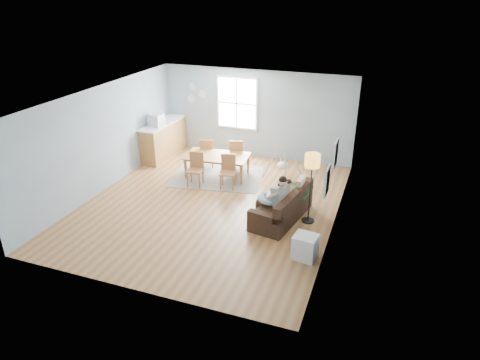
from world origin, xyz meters
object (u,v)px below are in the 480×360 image
at_px(chair_sw, 196,167).
at_px(chair_nw, 207,151).
at_px(toddler, 285,191).
at_px(chair_ne, 237,153).
at_px(chair_se, 228,169).
at_px(monitor, 156,120).
at_px(floor_lamp, 312,166).
at_px(dining_table, 217,166).
at_px(storage_cube, 305,247).
at_px(father, 274,197).
at_px(counter, 164,139).
at_px(baby_swing, 283,165).
at_px(sofa, 283,209).

height_order(chair_sw, chair_nw, chair_sw).
bearing_deg(chair_nw, chair_sw, -80.27).
bearing_deg(toddler, chair_ne, 132.41).
bearing_deg(chair_se, monitor, 158.49).
height_order(floor_lamp, chair_se, floor_lamp).
relative_size(toddler, chair_nw, 0.85).
bearing_deg(floor_lamp, toddler, 170.22).
bearing_deg(dining_table, floor_lamp, -34.59).
height_order(floor_lamp, chair_sw, floor_lamp).
distance_m(dining_table, chair_se, 0.78).
height_order(storage_cube, chair_se, chair_se).
bearing_deg(father, storage_cube, -49.72).
bearing_deg(monitor, chair_ne, 2.99).
bearing_deg(storage_cube, chair_ne, 127.07).
bearing_deg(toddler, monitor, 155.50).
distance_m(father, chair_se, 2.19).
height_order(counter, baby_swing, counter).
height_order(father, dining_table, father).
bearing_deg(father, dining_table, 138.76).
height_order(floor_lamp, baby_swing, floor_lamp).
distance_m(monitor, baby_swing, 4.04).
relative_size(sofa, chair_ne, 2.15).
xyz_separation_m(storage_cube, chair_ne, (-2.83, 3.74, 0.27)).
height_order(sofa, father, father).
bearing_deg(father, chair_nw, 138.07).
height_order(sofa, monitor, monitor).
relative_size(dining_table, chair_sw, 1.95).
xyz_separation_m(father, chair_se, (-1.67, 1.41, -0.13)).
distance_m(father, dining_table, 2.96).
height_order(dining_table, chair_sw, chair_sw).
distance_m(chair_se, baby_swing, 1.65).
height_order(toddler, chair_nw, toddler).
xyz_separation_m(chair_sw, chair_se, (0.87, 0.15, -0.00)).
distance_m(chair_sw, chair_nw, 1.22).
bearing_deg(chair_sw, chair_ne, 63.87).
bearing_deg(chair_sw, sofa, -20.71).
distance_m(storage_cube, chair_sw, 4.24).
bearing_deg(monitor, storage_cube, -34.04).
height_order(father, chair_ne, father).
bearing_deg(chair_sw, father, -26.38).
bearing_deg(monitor, father, -29.51).
distance_m(toddler, dining_table, 2.80).
xyz_separation_m(sofa, dining_table, (-2.37, 1.70, 0.05)).
relative_size(sofa, baby_swing, 1.85).
relative_size(toddler, floor_lamp, 0.45).
bearing_deg(counter, dining_table, -22.82).
height_order(chair_sw, monitor, monitor).
distance_m(chair_sw, chair_se, 0.88).
bearing_deg(baby_swing, chair_se, -137.79).
xyz_separation_m(chair_sw, counter, (-1.86, 1.60, 0.04)).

